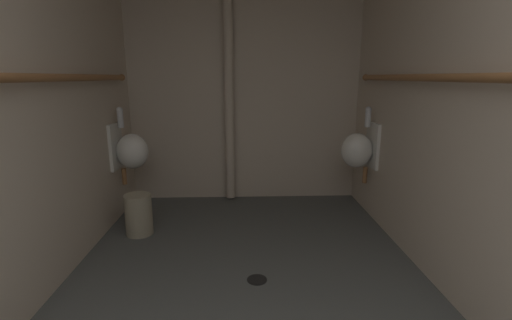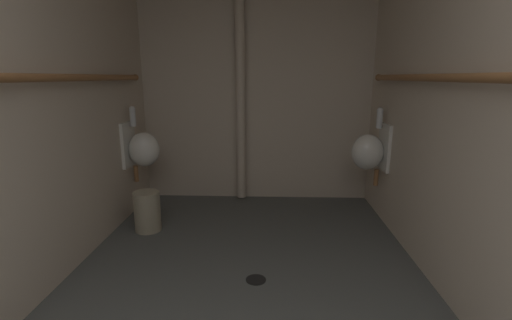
{
  "view_description": "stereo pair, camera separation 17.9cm",
  "coord_description": "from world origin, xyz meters",
  "px_view_note": "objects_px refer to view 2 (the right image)",
  "views": [
    {
      "loc": [
        -0.02,
        -0.12,
        1.36
      ],
      "look_at": [
        0.06,
        2.19,
        0.83
      ],
      "focal_mm": 25.04,
      "sensor_mm": 36.0,
      "label": 1
    },
    {
      "loc": [
        0.16,
        -0.12,
        1.36
      ],
      "look_at": [
        0.06,
        2.19,
        0.83
      ],
      "focal_mm": 25.04,
      "sensor_mm": 36.0,
      "label": 2
    }
  ],
  "objects_px": {
    "waste_bin": "(147,211)",
    "floor_drain": "(256,279)",
    "urinal_left_mid": "(142,148)",
    "standpipe_back_wall": "(240,87)",
    "urinal_right_mid": "(370,151)"
  },
  "relations": [
    {
      "from": "urinal_right_mid",
      "to": "waste_bin",
      "type": "height_order",
      "value": "urinal_right_mid"
    },
    {
      "from": "standpipe_back_wall",
      "to": "urinal_right_mid",
      "type": "bearing_deg",
      "value": -22.02
    },
    {
      "from": "urinal_left_mid",
      "to": "floor_drain",
      "type": "bearing_deg",
      "value": -45.67
    },
    {
      "from": "urinal_left_mid",
      "to": "waste_bin",
      "type": "height_order",
      "value": "urinal_left_mid"
    },
    {
      "from": "waste_bin",
      "to": "urinal_left_mid",
      "type": "bearing_deg",
      "value": 111.24
    },
    {
      "from": "urinal_right_mid",
      "to": "waste_bin",
      "type": "xyz_separation_m",
      "value": [
        -2.06,
        -0.38,
        -0.5
      ]
    },
    {
      "from": "urinal_left_mid",
      "to": "urinal_right_mid",
      "type": "relative_size",
      "value": 1.0
    },
    {
      "from": "urinal_right_mid",
      "to": "standpipe_back_wall",
      "type": "relative_size",
      "value": 0.31
    },
    {
      "from": "waste_bin",
      "to": "floor_drain",
      "type": "bearing_deg",
      "value": -37.76
    },
    {
      "from": "floor_drain",
      "to": "waste_bin",
      "type": "height_order",
      "value": "waste_bin"
    },
    {
      "from": "waste_bin",
      "to": "urinal_right_mid",
      "type": "bearing_deg",
      "value": 10.48
    },
    {
      "from": "urinal_left_mid",
      "to": "urinal_right_mid",
      "type": "distance_m",
      "value": 2.22
    },
    {
      "from": "standpipe_back_wall",
      "to": "waste_bin",
      "type": "distance_m",
      "value": 1.6
    },
    {
      "from": "urinal_right_mid",
      "to": "urinal_left_mid",
      "type": "bearing_deg",
      "value": 178.99
    },
    {
      "from": "floor_drain",
      "to": "waste_bin",
      "type": "distance_m",
      "value": 1.3
    }
  ]
}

